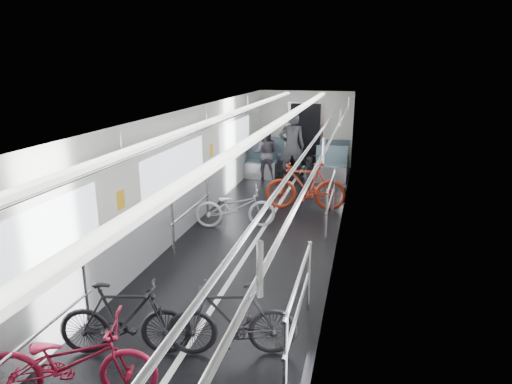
% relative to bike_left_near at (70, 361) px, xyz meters
% --- Properties ---
extents(car_shell, '(3.02, 14.01, 2.41)m').
position_rel_bike_left_near_xyz_m(car_shell, '(0.76, 6.13, 0.68)').
color(car_shell, black).
rests_on(car_shell, ground).
extents(bike_left_near, '(1.79, 1.04, 0.89)m').
position_rel_bike_left_near_xyz_m(bike_left_near, '(0.00, 0.00, 0.00)').
color(bike_left_near, maroon).
rests_on(bike_left_near, floor).
extents(bike_left_mid, '(1.57, 0.76, 0.91)m').
position_rel_bike_left_near_xyz_m(bike_left_mid, '(0.14, 0.80, 0.01)').
color(bike_left_mid, black).
rests_on(bike_left_mid, floor).
extents(bike_left_far, '(1.72, 1.00, 0.85)m').
position_rel_bike_left_near_xyz_m(bike_left_far, '(0.18, 5.19, -0.02)').
color(bike_left_far, silver).
rests_on(bike_left_far, floor).
extents(bike_right_near, '(1.56, 0.80, 0.90)m').
position_rel_bike_left_near_xyz_m(bike_right_near, '(1.33, 1.09, 0.01)').
color(bike_right_near, black).
rests_on(bike_right_near, floor).
extents(bike_right_far, '(1.89, 0.73, 1.11)m').
position_rel_bike_left_near_xyz_m(bike_right_far, '(1.42, 6.68, 0.11)').
color(bike_right_far, '#9D2713').
rests_on(bike_right_far, floor).
extents(bike_aisle, '(0.62, 1.68, 0.88)m').
position_rel_bike_left_near_xyz_m(bike_aisle, '(1.18, 9.15, -0.01)').
color(bike_aisle, black).
rests_on(bike_aisle, floor).
extents(person_standing, '(0.80, 0.60, 1.98)m').
position_rel_bike_left_near_xyz_m(person_standing, '(0.68, 9.15, 0.54)').
color(person_standing, black).
rests_on(person_standing, floor).
extents(person_seated, '(0.79, 0.64, 1.52)m').
position_rel_bike_left_near_xyz_m(person_seated, '(-0.10, 9.27, 0.32)').
color(person_seated, '#302C34').
rests_on(person_seated, floor).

